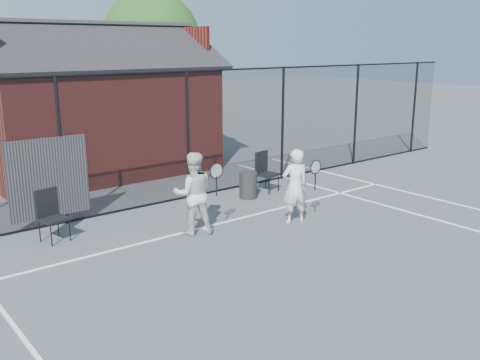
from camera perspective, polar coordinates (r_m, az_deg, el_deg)
ground at (r=8.61m, az=7.63°, el=-10.29°), size 80.00×80.00×0.00m
court_lines at (r=7.85m, az=14.76°, el=-13.16°), size 11.02×18.00×0.01m
fence at (r=11.88m, az=-10.84°, el=3.78°), size 22.04×3.00×3.00m
clubhouse at (r=15.77m, az=-15.15°, el=6.68°), size 6.50×4.36×4.19m
tree_right at (r=22.81m, az=-9.41°, el=14.48°), size 3.97×3.97×5.70m
player_front at (r=10.86m, az=5.90°, el=-0.67°), size 0.73×0.59×1.54m
player_back at (r=10.22m, az=-5.00°, el=-1.43°), size 0.96×0.87×1.60m
chair_left at (r=10.44m, az=-19.28°, el=-3.72°), size 0.55×0.57×0.96m
chair_right at (r=13.19m, az=2.95°, el=0.80°), size 0.56×0.57×0.98m
waste_bin at (r=12.68m, az=0.89°, el=-0.56°), size 0.47×0.47×0.62m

